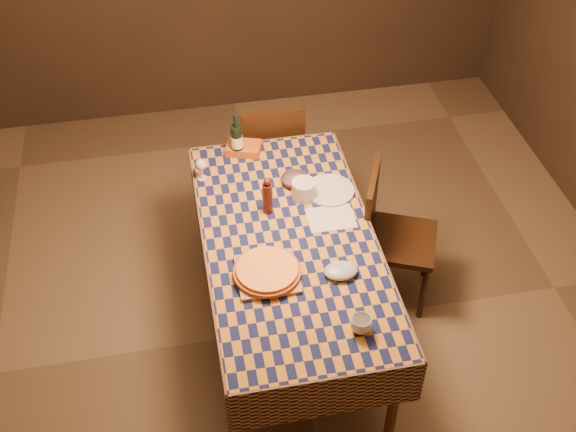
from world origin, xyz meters
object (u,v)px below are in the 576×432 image
(cutting_board, at_px, (267,274))
(chair_right, at_px, (388,230))
(dining_table, at_px, (290,249))
(white_plate, at_px, (330,190))
(wine_bottle, at_px, (237,140))
(bowl, at_px, (295,181))
(chair_far, at_px, (271,151))
(pizza, at_px, (267,271))

(cutting_board, xyz_separation_m, chair_right, (0.81, 0.45, -0.26))
(dining_table, xyz_separation_m, chair_right, (0.64, 0.21, -0.17))
(cutting_board, xyz_separation_m, white_plate, (0.47, 0.59, -0.00))
(dining_table, distance_m, wine_bottle, 0.84)
(bowl, xyz_separation_m, chair_far, (-0.04, 0.66, -0.27))
(dining_table, height_order, white_plate, white_plate)
(white_plate, xyz_separation_m, chair_far, (-0.22, 0.76, -0.26))
(bowl, height_order, chair_right, chair_right)
(white_plate, relative_size, chair_right, 0.31)
(wine_bottle, xyz_separation_m, white_plate, (0.48, -0.45, -0.10))
(chair_right, bearing_deg, white_plate, 158.07)
(pizza, height_order, chair_far, chair_far)
(pizza, bearing_deg, chair_right, 29.10)
(bowl, relative_size, chair_far, 0.17)
(cutting_board, relative_size, white_plate, 1.08)
(cutting_board, relative_size, chair_far, 0.34)
(bowl, relative_size, white_plate, 0.56)
(wine_bottle, height_order, chair_far, wine_bottle)
(wine_bottle, distance_m, chair_right, 1.07)
(chair_far, xyz_separation_m, chair_right, (0.56, -0.90, 0.00))
(chair_far, bearing_deg, wine_bottle, -129.49)
(wine_bottle, bearing_deg, white_plate, -42.94)
(bowl, xyz_separation_m, white_plate, (0.19, -0.10, -0.02))
(chair_far, bearing_deg, cutting_board, -100.44)
(chair_far, bearing_deg, bowl, -86.84)
(wine_bottle, xyz_separation_m, chair_far, (0.26, 0.31, -0.36))
(cutting_board, xyz_separation_m, wine_bottle, (-0.01, 1.03, 0.10))
(dining_table, xyz_separation_m, cutting_board, (-0.16, -0.24, 0.09))
(dining_table, xyz_separation_m, white_plate, (0.31, 0.35, 0.08))
(pizza, relative_size, chair_far, 0.50)
(pizza, bearing_deg, cutting_board, 0.00)
(chair_right, bearing_deg, wine_bottle, 144.52)
(chair_far, height_order, chair_right, same)
(dining_table, xyz_separation_m, wine_bottle, (-0.17, 0.80, 0.19))
(cutting_board, height_order, wine_bottle, wine_bottle)
(cutting_board, distance_m, wine_bottle, 1.04)
(dining_table, distance_m, pizza, 0.31)
(cutting_board, height_order, white_plate, cutting_board)
(wine_bottle, relative_size, white_plate, 1.04)
(wine_bottle, bearing_deg, dining_table, -77.64)
(cutting_board, height_order, chair_far, chair_far)
(cutting_board, xyz_separation_m, pizza, (0.00, 0.00, 0.03))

